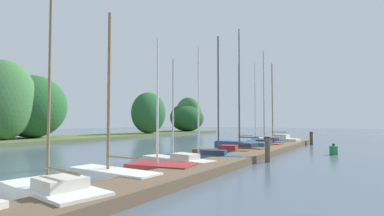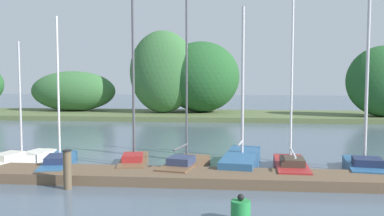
{
  "view_description": "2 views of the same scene",
  "coord_description": "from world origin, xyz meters",
  "px_view_note": "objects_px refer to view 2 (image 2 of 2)",
  "views": [
    {
      "loc": [
        -15.03,
        7.43,
        2.07
      ],
      "look_at": [
        -0.24,
        16.32,
        2.83
      ],
      "focal_mm": 28.08,
      "sensor_mm": 36.0,
      "label": 1
    },
    {
      "loc": [
        5.35,
        -0.82,
        3.64
      ],
      "look_at": [
        3.83,
        14.68,
        2.45
      ],
      "focal_mm": 39.33,
      "sensor_mm": 36.0,
      "label": 2
    }
  ],
  "objects_px": {
    "sailboat_7": "(185,163)",
    "sailboat_10": "(365,162)",
    "sailboat_4": "(19,159)",
    "sailboat_6": "(134,158)",
    "sailboat_5": "(59,161)",
    "channel_buoy_0": "(241,211)",
    "sailboat_8": "(242,158)",
    "mooring_piling_1": "(67,169)",
    "sailboat_9": "(291,165)"
  },
  "relations": [
    {
      "from": "sailboat_8",
      "to": "sailboat_10",
      "type": "bearing_deg",
      "value": -88.38
    },
    {
      "from": "sailboat_8",
      "to": "channel_buoy_0",
      "type": "bearing_deg",
      "value": -173.62
    },
    {
      "from": "sailboat_6",
      "to": "mooring_piling_1",
      "type": "relative_size",
      "value": 5.74
    },
    {
      "from": "sailboat_6",
      "to": "sailboat_7",
      "type": "relative_size",
      "value": 0.89
    },
    {
      "from": "sailboat_5",
      "to": "sailboat_7",
      "type": "bearing_deg",
      "value": -105.22
    },
    {
      "from": "channel_buoy_0",
      "to": "sailboat_8",
      "type": "bearing_deg",
      "value": 88.64
    },
    {
      "from": "mooring_piling_1",
      "to": "sailboat_5",
      "type": "bearing_deg",
      "value": 117.69
    },
    {
      "from": "mooring_piling_1",
      "to": "channel_buoy_0",
      "type": "bearing_deg",
      "value": -24.49
    },
    {
      "from": "sailboat_6",
      "to": "channel_buoy_0",
      "type": "xyz_separation_m",
      "value": [
        4.1,
        -5.78,
        -0.1
      ]
    },
    {
      "from": "sailboat_10",
      "to": "channel_buoy_0",
      "type": "relative_size",
      "value": 11.66
    },
    {
      "from": "sailboat_5",
      "to": "sailboat_8",
      "type": "relative_size",
      "value": 0.94
    },
    {
      "from": "sailboat_7",
      "to": "sailboat_9",
      "type": "height_order",
      "value": "sailboat_7"
    },
    {
      "from": "sailboat_4",
      "to": "sailboat_6",
      "type": "height_order",
      "value": "sailboat_6"
    },
    {
      "from": "sailboat_6",
      "to": "channel_buoy_0",
      "type": "bearing_deg",
      "value": -153.25
    },
    {
      "from": "sailboat_4",
      "to": "sailboat_10",
      "type": "distance_m",
      "value": 13.63
    },
    {
      "from": "mooring_piling_1",
      "to": "channel_buoy_0",
      "type": "height_order",
      "value": "mooring_piling_1"
    },
    {
      "from": "channel_buoy_0",
      "to": "sailboat_6",
      "type": "bearing_deg",
      "value": 125.37
    },
    {
      "from": "sailboat_6",
      "to": "sailboat_10",
      "type": "xyz_separation_m",
      "value": [
        8.83,
        -0.04,
        0.05
      ]
    },
    {
      "from": "sailboat_9",
      "to": "sailboat_4",
      "type": "bearing_deg",
      "value": 91.15
    },
    {
      "from": "sailboat_4",
      "to": "mooring_piling_1",
      "type": "relative_size",
      "value": 3.96
    },
    {
      "from": "sailboat_8",
      "to": "sailboat_9",
      "type": "relative_size",
      "value": 0.96
    },
    {
      "from": "sailboat_6",
      "to": "sailboat_10",
      "type": "height_order",
      "value": "sailboat_10"
    },
    {
      "from": "sailboat_5",
      "to": "sailboat_10",
      "type": "height_order",
      "value": "sailboat_10"
    },
    {
      "from": "sailboat_4",
      "to": "sailboat_7",
      "type": "bearing_deg",
      "value": -82.5
    },
    {
      "from": "mooring_piling_1",
      "to": "channel_buoy_0",
      "type": "relative_size",
      "value": 1.81
    },
    {
      "from": "sailboat_7",
      "to": "sailboat_10",
      "type": "height_order",
      "value": "sailboat_7"
    },
    {
      "from": "sailboat_7",
      "to": "mooring_piling_1",
      "type": "height_order",
      "value": "sailboat_7"
    },
    {
      "from": "sailboat_5",
      "to": "sailboat_6",
      "type": "distance_m",
      "value": 2.95
    },
    {
      "from": "sailboat_9",
      "to": "channel_buoy_0",
      "type": "relative_size",
      "value": 9.39
    },
    {
      "from": "sailboat_5",
      "to": "sailboat_8",
      "type": "height_order",
      "value": "sailboat_8"
    },
    {
      "from": "sailboat_6",
      "to": "sailboat_10",
      "type": "bearing_deg",
      "value": -98.91
    },
    {
      "from": "sailboat_6",
      "to": "sailboat_4",
      "type": "bearing_deg",
      "value": 80.9
    },
    {
      "from": "sailboat_8",
      "to": "channel_buoy_0",
      "type": "relative_size",
      "value": 8.99
    },
    {
      "from": "mooring_piling_1",
      "to": "sailboat_8",
      "type": "bearing_deg",
      "value": 33.47
    },
    {
      "from": "sailboat_5",
      "to": "channel_buoy_0",
      "type": "xyz_separation_m",
      "value": [
        7.04,
        -5.45,
        -0.01
      ]
    },
    {
      "from": "sailboat_7",
      "to": "channel_buoy_0",
      "type": "bearing_deg",
      "value": -147.3
    },
    {
      "from": "sailboat_9",
      "to": "mooring_piling_1",
      "type": "xyz_separation_m",
      "value": [
        -7.46,
        -3.04,
        0.34
      ]
    },
    {
      "from": "sailboat_6",
      "to": "sailboat_9",
      "type": "relative_size",
      "value": 1.11
    },
    {
      "from": "sailboat_4",
      "to": "channel_buoy_0",
      "type": "xyz_separation_m",
      "value": [
        8.9,
        -5.82,
        0.02
      ]
    },
    {
      "from": "sailboat_4",
      "to": "sailboat_9",
      "type": "bearing_deg",
      "value": -79.46
    },
    {
      "from": "sailboat_7",
      "to": "mooring_piling_1",
      "type": "bearing_deg",
      "value": 140.43
    },
    {
      "from": "sailboat_7",
      "to": "sailboat_4",
      "type": "bearing_deg",
      "value": 97.5
    },
    {
      "from": "sailboat_9",
      "to": "sailboat_10",
      "type": "height_order",
      "value": "sailboat_10"
    },
    {
      "from": "sailboat_10",
      "to": "sailboat_9",
      "type": "bearing_deg",
      "value": 102.41
    },
    {
      "from": "sailboat_7",
      "to": "channel_buoy_0",
      "type": "xyz_separation_m",
      "value": [
        1.99,
        -5.28,
        -0.06
      ]
    },
    {
      "from": "sailboat_9",
      "to": "sailboat_7",
      "type": "bearing_deg",
      "value": 96.45
    },
    {
      "from": "channel_buoy_0",
      "to": "sailboat_5",
      "type": "bearing_deg",
      "value": 142.25
    },
    {
      "from": "sailboat_5",
      "to": "sailboat_10",
      "type": "relative_size",
      "value": 0.73
    },
    {
      "from": "sailboat_4",
      "to": "sailboat_8",
      "type": "bearing_deg",
      "value": -75.41
    },
    {
      "from": "mooring_piling_1",
      "to": "sailboat_9",
      "type": "bearing_deg",
      "value": 22.17
    }
  ]
}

